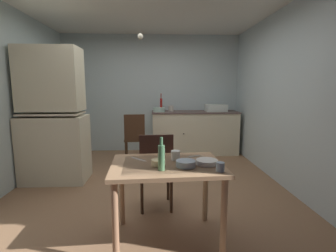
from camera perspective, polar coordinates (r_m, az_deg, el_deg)
ground_plane at (r=3.91m, az=-4.13°, el=-13.03°), size 5.20×5.20×0.00m
wall_back at (r=5.78m, az=-3.79°, el=7.31°), size 4.03×0.10×2.61m
wall_left at (r=4.20m, az=-33.13°, el=5.38°), size 0.10×4.30×2.61m
wall_right at (r=4.11m, az=25.17°, el=5.92°), size 0.10×4.30×2.61m
hutch_cabinet at (r=4.20m, az=-24.68°, el=1.19°), size 0.95×0.58×2.04m
counter_cabinet at (r=5.56m, az=6.06°, el=-1.45°), size 1.87×0.64×0.94m
sink_basin at (r=5.58m, az=10.89°, el=4.12°), size 0.44×0.34×0.15m
hand_pump at (r=5.47m, az=-1.58°, el=5.13°), size 0.05×0.27×0.39m
mixing_bowl_counter at (r=5.38m, az=-2.05°, el=3.75°), size 0.25×0.25×0.09m
stoneware_crock at (r=5.45m, az=0.70°, el=4.01°), size 0.11×0.11×0.13m
dining_table at (r=2.37m, az=-0.23°, el=-11.07°), size 1.06×0.80×0.75m
chair_far_side at (r=2.99m, az=-2.75°, el=-9.90°), size 0.42×0.42×0.93m
chair_by_counter at (r=4.81m, az=-7.58°, el=-2.56°), size 0.42×0.42×0.96m
serving_bowl_wide at (r=2.28m, az=-2.21°, el=-8.31°), size 0.13×0.13×0.05m
soup_bowl_small at (r=2.34m, az=8.83°, el=-8.11°), size 0.20×0.20×0.04m
sauce_dish at (r=2.25m, az=4.07°, el=-8.53°), size 0.17×0.17×0.05m
mug_tall at (r=2.17m, az=11.84°, el=-9.11°), size 0.07×0.07×0.08m
teacup_mint at (r=2.57m, az=-1.44°, el=-6.04°), size 0.07×0.07×0.08m
teacup_cream at (r=2.45m, az=1.73°, el=-6.69°), size 0.09×0.09×0.09m
glass_bottle at (r=2.12m, az=-1.53°, el=-7.06°), size 0.06×0.06×0.29m
table_knife at (r=2.48m, az=-6.76°, el=-7.54°), size 0.16×0.15×0.00m
teaspoon_near_bowl at (r=2.59m, az=6.03°, el=-6.86°), size 0.13×0.07×0.00m
pendant_bulb at (r=3.80m, az=-6.33°, el=19.65°), size 0.08×0.08×0.08m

